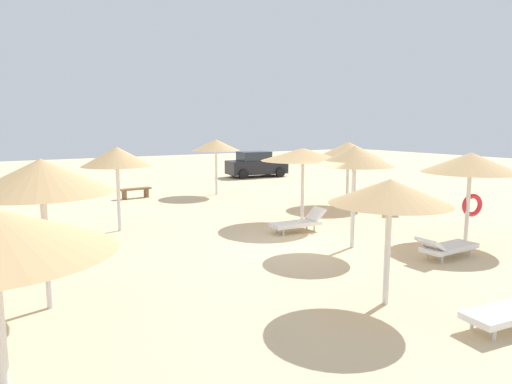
# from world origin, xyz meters

# --- Properties ---
(ground_plane) EXTENTS (80.00, 80.00, 0.00)m
(ground_plane) POSITION_xyz_m (0.00, 0.00, 0.00)
(ground_plane) COLOR beige
(parasol_0) EXTENTS (2.82, 2.82, 2.69)m
(parasol_0) POSITION_xyz_m (4.27, -2.16, 2.37)
(parasol_0) COLOR silver
(parasol_0) RESTS_ON ground
(parasol_1) EXTENTS (3.02, 3.02, 2.68)m
(parasol_1) POSITION_xyz_m (1.78, 2.70, 2.45)
(parasol_1) COLOR silver
(parasol_1) RESTS_ON ground
(parasol_2) EXTENTS (2.34, 2.34, 2.48)m
(parasol_2) POSITION_xyz_m (-1.50, -4.30, 2.23)
(parasol_2) COLOR silver
(parasol_2) RESTS_ON ground
(parasol_3) EXTENTS (2.92, 2.92, 2.77)m
(parasol_3) POSITION_xyz_m (5.58, 4.44, 2.41)
(parasol_3) COLOR silver
(parasol_3) RESTS_ON ground
(parasol_4) EXTENTS (2.41, 2.41, 2.78)m
(parasol_4) POSITION_xyz_m (2.10, 10.23, 2.49)
(parasol_4) COLOR silver
(parasol_4) RESTS_ON ground
(parasol_5) EXTENTS (2.63, 2.63, 2.88)m
(parasol_5) POSITION_xyz_m (-7.16, -1.05, 2.55)
(parasol_5) COLOR silver
(parasol_5) RESTS_ON ground
(parasol_6) EXTENTS (2.21, 2.21, 2.92)m
(parasol_6) POSITION_xyz_m (0.87, -0.85, 2.62)
(parasol_6) COLOR silver
(parasol_6) RESTS_ON ground
(parasol_7) EXTENTS (2.29, 2.29, 2.80)m
(parasol_7) POSITION_xyz_m (-4.24, 4.78, 2.47)
(parasol_7) COLOR silver
(parasol_7) RESTS_ON ground
(lounger_0) EXTENTS (1.91, 0.66, 0.66)m
(lounger_0) POSITION_xyz_m (2.21, -2.97, 0.31)
(lounger_0) COLOR white
(lounger_0) RESTS_ON ground
(lounger_1) EXTENTS (1.91, 0.74, 0.75)m
(lounger_1) POSITION_xyz_m (0.75, 1.51, 0.32)
(lounger_1) COLOR white
(lounger_1) RESTS_ON ground
(lounger_3) EXTENTS (1.32, 1.99, 0.72)m
(lounger_3) POSITION_xyz_m (6.05, 2.49, 0.32)
(lounger_3) COLOR white
(lounger_3) RESTS_ON ground
(bench_0) EXTENTS (1.53, 0.52, 0.49)m
(bench_0) POSITION_xyz_m (-1.74, 11.25, 0.35)
(bench_0) COLOR brown
(bench_0) RESTS_ON ground
(parked_car) EXTENTS (4.17, 2.36, 1.72)m
(parked_car) POSITION_xyz_m (8.02, 16.00, 0.82)
(parked_car) COLOR black
(parked_car) RESTS_ON ground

